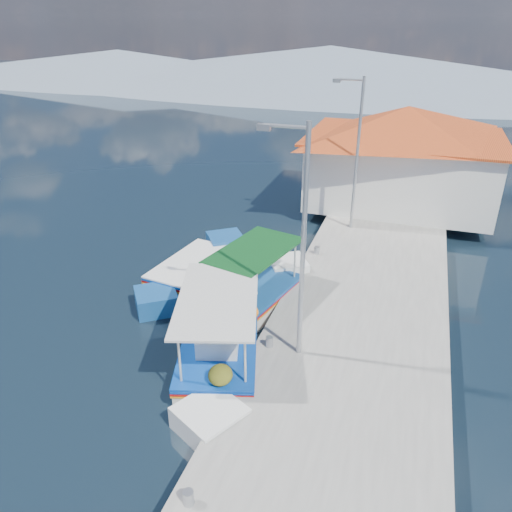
% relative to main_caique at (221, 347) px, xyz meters
% --- Properties ---
extents(ground, '(160.00, 160.00, 0.00)m').
position_rel_main_caique_xyz_m(ground, '(-2.55, -1.63, -0.43)').
color(ground, black).
rests_on(ground, ground).
extents(quay, '(5.00, 44.00, 0.50)m').
position_rel_main_caique_xyz_m(quay, '(3.35, 4.37, -0.18)').
color(quay, '#A4A199').
rests_on(quay, ground).
extents(bollards, '(0.20, 17.20, 0.30)m').
position_rel_main_caique_xyz_m(bollards, '(1.25, 3.62, 0.22)').
color(bollards, '#A5A8AD').
rests_on(bollards, quay).
extents(main_caique, '(3.29, 6.54, 2.25)m').
position_rel_main_caique_xyz_m(main_caique, '(0.00, 0.00, 0.00)').
color(main_caique, white).
rests_on(main_caique, ground).
extents(caique_green_canopy, '(2.71, 5.86, 2.26)m').
position_rel_main_caique_xyz_m(caique_green_canopy, '(-0.05, 3.02, -0.10)').
color(caique_green_canopy, white).
rests_on(caique_green_canopy, ground).
extents(caique_blue_hull, '(2.41, 6.17, 1.11)m').
position_rel_main_caique_xyz_m(caique_blue_hull, '(-2.64, 3.99, -0.13)').
color(caique_blue_hull, navy).
rests_on(caique_blue_hull, ground).
extents(harbor_building, '(10.49, 10.49, 4.40)m').
position_rel_main_caique_xyz_m(harbor_building, '(3.65, 13.37, 2.34)').
color(harbor_building, white).
rests_on(harbor_building, quay).
extents(lamp_post_near, '(1.21, 0.14, 6.00)m').
position_rel_main_caique_xyz_m(lamp_post_near, '(1.96, 0.37, 3.42)').
color(lamp_post_near, '#A5A8AD').
rests_on(lamp_post_near, quay).
extents(lamp_post_far, '(1.21, 0.14, 6.00)m').
position_rel_main_caique_xyz_m(lamp_post_far, '(1.96, 9.37, 3.42)').
color(lamp_post_far, '#A5A8AD').
rests_on(lamp_post_far, quay).
extents(mountain_ridge, '(171.40, 96.00, 5.50)m').
position_rel_main_caique_xyz_m(mountain_ridge, '(3.99, 54.37, 1.61)').
color(mountain_ridge, slate).
rests_on(mountain_ridge, ground).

